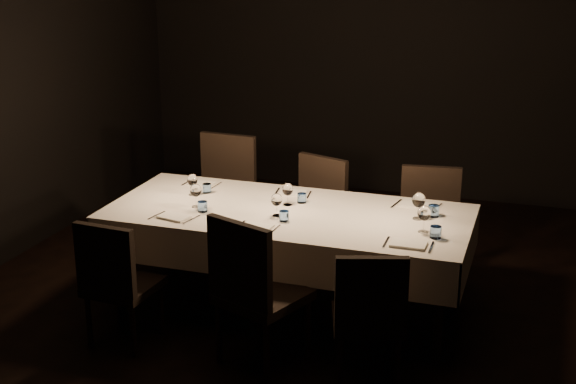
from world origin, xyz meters
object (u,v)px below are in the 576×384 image
(chair_far_right, at_px, (429,224))
(chair_near_left, at_px, (116,277))
(chair_far_center, at_px, (315,210))
(chair_far_left, at_px, (222,192))
(dining_table, at_px, (288,221))
(chair_near_center, at_px, (253,287))
(chair_near_right, at_px, (369,311))

(chair_far_right, bearing_deg, chair_near_left, -145.73)
(chair_far_center, bearing_deg, chair_far_left, -167.40)
(dining_table, bearing_deg, chair_near_center, -86.81)
(chair_near_left, height_order, chair_far_right, chair_far_right)
(chair_near_center, height_order, chair_near_right, chair_near_center)
(chair_near_right, height_order, chair_far_center, chair_far_center)
(chair_far_left, relative_size, chair_far_right, 1.09)
(chair_near_right, bearing_deg, chair_near_center, -16.85)
(dining_table, xyz_separation_m, chair_far_right, (0.88, 0.73, -0.17))
(chair_near_left, bearing_deg, dining_table, -132.33)
(chair_near_left, bearing_deg, chair_far_right, -134.13)
(chair_near_left, relative_size, chair_far_center, 0.94)
(chair_far_left, xyz_separation_m, chair_far_right, (1.73, -0.12, -0.04))
(dining_table, height_order, chair_far_left, chair_far_left)
(chair_near_right, relative_size, chair_far_center, 0.93)
(chair_near_center, xyz_separation_m, chair_far_center, (-0.07, 1.56, -0.03))
(chair_near_left, distance_m, chair_far_left, 1.69)
(chair_near_right, height_order, chair_far_right, chair_far_right)
(dining_table, height_order, chair_near_center, chair_near_center)
(dining_table, distance_m, chair_far_center, 0.77)
(chair_far_left, relative_size, chair_far_center, 1.09)
(chair_near_left, bearing_deg, chair_near_right, -174.16)
(chair_near_center, bearing_deg, chair_near_right, -158.00)
(chair_far_left, height_order, chair_far_center, chair_far_left)
(chair_near_center, relative_size, chair_far_right, 1.07)
(chair_far_left, bearing_deg, chair_near_center, -58.45)
(chair_near_left, relative_size, chair_far_right, 0.94)
(chair_near_right, relative_size, chair_far_right, 0.93)
(chair_near_left, height_order, chair_near_right, chair_near_left)
(chair_far_left, bearing_deg, dining_table, -41.67)
(chair_near_center, bearing_deg, dining_table, -65.68)
(chair_near_center, height_order, chair_far_center, chair_near_center)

